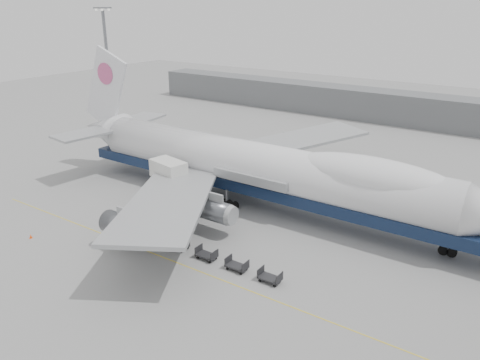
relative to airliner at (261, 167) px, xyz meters
The scene contains 13 objects.
ground 13.27m from the airliner, 93.08° to the right, with size 260.00×260.00×0.00m, color gray.
apron_line 18.87m from the airliner, 92.05° to the right, with size 60.00×0.15×0.01m, color gold.
hangar 59.01m from the airliner, 100.40° to the left, with size 110.00×8.00×7.00m, color slate.
floodlight_mast 45.14m from the airliner, 164.28° to the left, with size 2.40×2.40×25.43m.
airliner is the anchor object (origin of this frame).
catering_truck 12.86m from the airliner, 150.20° to the right, with size 5.95×4.61×6.22m.
traffic_cone 29.97m from the airliner, 127.13° to the right, with size 0.35×0.35×0.52m.
dolly_0 18.90m from the airliner, 121.35° to the right, with size 2.30×1.35×1.30m.
dolly_1 17.24m from the airliner, 109.29° to the right, with size 2.30×1.35×1.30m.
dolly_2 16.42m from the airliner, 95.20° to the right, with size 2.30×1.35×1.30m.
dolly_3 16.57m from the airliner, 80.47° to the right, with size 2.30×1.35×1.30m.
dolly_4 17.66m from the airliner, 66.88° to the right, with size 2.30×1.35×1.30m.
dolly_5 19.53m from the airliner, 55.55° to the right, with size 2.30×1.35×1.30m.
Camera 1 is at (31.40, -38.67, 26.51)m, focal length 35.00 mm.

